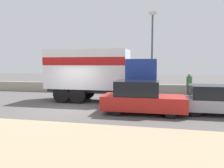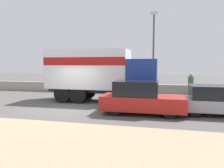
{
  "view_description": "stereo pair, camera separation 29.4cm",
  "coord_description": "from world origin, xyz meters",
  "px_view_note": "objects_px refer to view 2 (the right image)",
  "views": [
    {
      "loc": [
        5.02,
        -11.3,
        2.57
      ],
      "look_at": [
        2.31,
        1.29,
        1.35
      ],
      "focal_mm": 35.0,
      "sensor_mm": 36.0,
      "label": 1
    },
    {
      "loc": [
        5.31,
        -11.24,
        2.57
      ],
      "look_at": [
        2.31,
        1.29,
        1.35
      ],
      "focal_mm": 35.0,
      "sensor_mm": 36.0,
      "label": 2
    }
  ],
  "objects_px": {
    "car_hatchback": "(141,98)",
    "car_sedan_second": "(218,101)",
    "box_truck": "(99,71)",
    "street_lamp": "(153,48)",
    "pedestrian": "(191,85)"
  },
  "relations": [
    {
      "from": "pedestrian",
      "to": "car_hatchback",
      "type": "bearing_deg",
      "value": -117.7
    },
    {
      "from": "box_truck",
      "to": "car_hatchback",
      "type": "bearing_deg",
      "value": -43.43
    },
    {
      "from": "car_hatchback",
      "to": "car_sedan_second",
      "type": "relative_size",
      "value": 0.99
    },
    {
      "from": "car_sedan_second",
      "to": "pedestrian",
      "type": "xyz_separation_m",
      "value": [
        -0.73,
        5.19,
        0.24
      ]
    },
    {
      "from": "car_hatchback",
      "to": "car_sedan_second",
      "type": "height_order",
      "value": "car_hatchback"
    },
    {
      "from": "car_hatchback",
      "to": "pedestrian",
      "type": "xyz_separation_m",
      "value": [
        3.06,
        5.82,
        0.16
      ]
    },
    {
      "from": "street_lamp",
      "to": "box_truck",
      "type": "distance_m",
      "value": 4.98
    },
    {
      "from": "box_truck",
      "to": "pedestrian",
      "type": "bearing_deg",
      "value": 25.08
    },
    {
      "from": "street_lamp",
      "to": "car_sedan_second",
      "type": "height_order",
      "value": "street_lamp"
    },
    {
      "from": "car_sedan_second",
      "to": "street_lamp",
      "type": "bearing_deg",
      "value": 122.36
    },
    {
      "from": "pedestrian",
      "to": "box_truck",
      "type": "bearing_deg",
      "value": -154.92
    },
    {
      "from": "street_lamp",
      "to": "pedestrian",
      "type": "distance_m",
      "value": 3.96
    },
    {
      "from": "box_truck",
      "to": "car_sedan_second",
      "type": "distance_m",
      "value": 7.38
    },
    {
      "from": "street_lamp",
      "to": "car_hatchback",
      "type": "height_order",
      "value": "street_lamp"
    },
    {
      "from": "box_truck",
      "to": "car_sedan_second",
      "type": "height_order",
      "value": "box_truck"
    }
  ]
}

